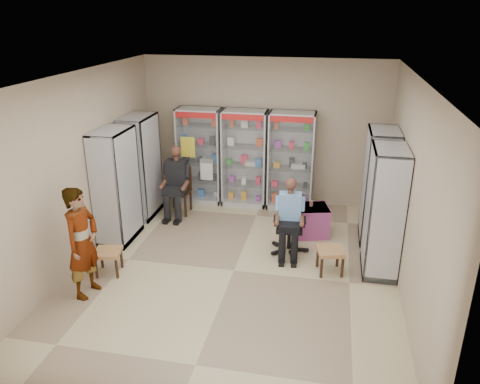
% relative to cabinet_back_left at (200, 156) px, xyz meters
% --- Properties ---
extents(floor, '(6.00, 6.00, 0.00)m').
position_rel_cabinet_back_left_xyz_m(floor, '(1.30, -2.73, -1.00)').
color(floor, '#C2B387').
rests_on(floor, ground).
extents(room_shell, '(5.02, 6.02, 3.01)m').
position_rel_cabinet_back_left_xyz_m(room_shell, '(1.30, -2.73, 0.97)').
color(room_shell, tan).
rests_on(room_shell, ground).
extents(cabinet_back_left, '(0.90, 0.50, 2.00)m').
position_rel_cabinet_back_left_xyz_m(cabinet_back_left, '(0.00, 0.00, 0.00)').
color(cabinet_back_left, '#A0A4A7').
rests_on(cabinet_back_left, floor).
extents(cabinet_back_mid, '(0.90, 0.50, 2.00)m').
position_rel_cabinet_back_left_xyz_m(cabinet_back_mid, '(0.95, 0.00, 0.00)').
color(cabinet_back_mid, '#B8B9BF').
rests_on(cabinet_back_mid, floor).
extents(cabinet_back_right, '(0.90, 0.50, 2.00)m').
position_rel_cabinet_back_left_xyz_m(cabinet_back_right, '(1.90, 0.00, 0.00)').
color(cabinet_back_right, '#9FA1A6').
rests_on(cabinet_back_right, floor).
extents(cabinet_right_far, '(0.90, 0.50, 2.00)m').
position_rel_cabinet_back_left_xyz_m(cabinet_right_far, '(3.53, -1.13, 0.00)').
color(cabinet_right_far, '#A4A8AB').
rests_on(cabinet_right_far, floor).
extents(cabinet_right_near, '(0.90, 0.50, 2.00)m').
position_rel_cabinet_back_left_xyz_m(cabinet_right_near, '(3.53, -2.23, 0.00)').
color(cabinet_right_near, '#A8AAB0').
rests_on(cabinet_right_near, floor).
extents(cabinet_left_far, '(0.90, 0.50, 2.00)m').
position_rel_cabinet_back_left_xyz_m(cabinet_left_far, '(-0.93, -0.93, 0.00)').
color(cabinet_left_far, '#A0A2A6').
rests_on(cabinet_left_far, floor).
extents(cabinet_left_near, '(0.90, 0.50, 2.00)m').
position_rel_cabinet_back_left_xyz_m(cabinet_left_near, '(-0.93, -2.03, 0.00)').
color(cabinet_left_near, '#A8AAAF').
rests_on(cabinet_left_near, floor).
extents(wooden_chair, '(0.42, 0.42, 0.94)m').
position_rel_cabinet_back_left_xyz_m(wooden_chair, '(-0.25, -0.73, -0.53)').
color(wooden_chair, '#302112').
rests_on(wooden_chair, floor).
extents(seated_customer, '(0.44, 0.60, 1.34)m').
position_rel_cabinet_back_left_xyz_m(seated_customer, '(-0.25, -0.78, -0.33)').
color(seated_customer, black).
rests_on(seated_customer, floor).
extents(office_chair, '(0.58, 0.58, 0.99)m').
position_rel_cabinet_back_left_xyz_m(office_chair, '(2.08, -1.92, -0.50)').
color(office_chair, black).
rests_on(office_chair, floor).
extents(seated_shopkeeper, '(0.46, 0.61, 1.27)m').
position_rel_cabinet_back_left_xyz_m(seated_shopkeeper, '(2.08, -1.97, -0.37)').
color(seated_shopkeeper, '#6188C0').
rests_on(seated_shopkeeper, floor).
extents(pink_trunk, '(0.68, 0.67, 0.54)m').
position_rel_cabinet_back_left_xyz_m(pink_trunk, '(2.42, -1.19, -0.73)').
color(pink_trunk, '#C64F81').
rests_on(pink_trunk, floor).
extents(tea_glass, '(0.07, 0.07, 0.11)m').
position_rel_cabinet_back_left_xyz_m(tea_glass, '(2.40, -1.15, -0.40)').
color(tea_glass, '#4F1906').
rests_on(tea_glass, pink_trunk).
extents(woven_stool_a, '(0.48, 0.48, 0.40)m').
position_rel_cabinet_back_left_xyz_m(woven_stool_a, '(2.78, -2.47, -0.80)').
color(woven_stool_a, '#A48745').
rests_on(woven_stool_a, floor).
extents(woven_stool_b, '(0.46, 0.46, 0.39)m').
position_rel_cabinet_back_left_xyz_m(woven_stool_b, '(-0.60, -3.17, -0.80)').
color(woven_stool_b, '#A58745').
rests_on(woven_stool_b, floor).
extents(standing_man, '(0.47, 0.65, 1.65)m').
position_rel_cabinet_back_left_xyz_m(standing_man, '(-0.65, -3.75, -0.18)').
color(standing_man, gray).
rests_on(standing_man, floor).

